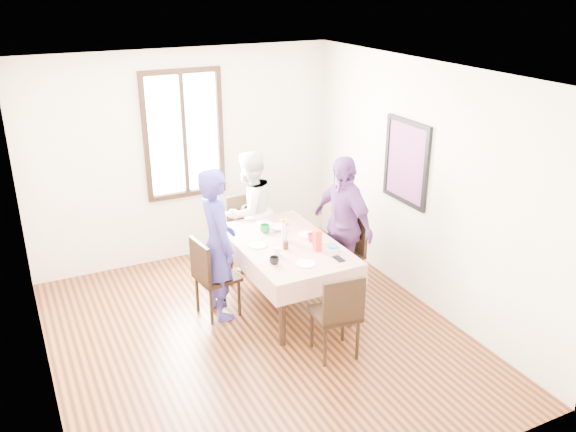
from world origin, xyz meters
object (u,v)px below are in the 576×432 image
Objects in this scene: person_far at (249,211)px; person_right at (342,225)px; dining_table at (286,274)px; chair_left at (217,277)px; chair_right at (342,253)px; chair_far at (249,233)px; person_left at (217,244)px; chair_near at (335,313)px.

person_far is 1.25m from person_right.
person_right is at bearing 104.37° from person_far.
person_far reaches higher than dining_table.
person_right is at bearing 78.42° from chair_left.
person_right reaches higher than chair_right.
person_far is at bearing 90.00° from dining_table.
person_left reaches higher than chair_far.
chair_far is (-0.76, 1.03, 0.00)m from chair_right.
chair_far is (0.76, 0.93, 0.00)m from chair_left.
chair_right is 1.56m from person_left.
chair_far is at bearing 90.00° from dining_table.
chair_left is at bearing 169.09° from dining_table.
person_right reaches higher than person_far.
person_far is at bearing 132.21° from chair_left.
dining_table is at bearing -99.61° from person_left.
dining_table is 0.95× the size of person_right.
chair_near is (0.00, -1.08, 0.08)m from dining_table.
chair_near is at bearing -147.19° from person_left.
chair_right is at bearing 81.22° from person_right.
chair_far is at bearing 96.99° from chair_near.
person_far is (0.00, 1.06, 0.39)m from dining_table.
person_right is (0.74, -1.01, 0.05)m from person_far.
chair_right is 1.28m from chair_far.
chair_right is 0.59× the size of person_far.
person_far is at bearing -152.44° from person_right.
chair_far is at bearing 40.20° from chair_right.
person_left is at bearing 128.21° from chair_near.
chair_near is 0.59× the size of person_far.
dining_table is at bearing -95.01° from person_right.
dining_table is at bearing 90.10° from chair_far.
person_left is (-0.74, -0.93, 0.39)m from chair_far.
chair_far is 0.54× the size of person_left.
person_right is (0.74, 0.05, 0.45)m from dining_table.
chair_right is at bearing 78.47° from chair_left.
chair_right is 1.30m from person_far.
person_left is at bearing 89.92° from chair_right.
chair_right is (1.53, -0.10, 0.00)m from chair_left.
chair_far is 0.59× the size of person_far.
person_far reaches higher than chair_near.
chair_right is at bearing -92.14° from person_left.
person_left reaches higher than person_far.
person_right is at bearing -92.19° from person_left.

